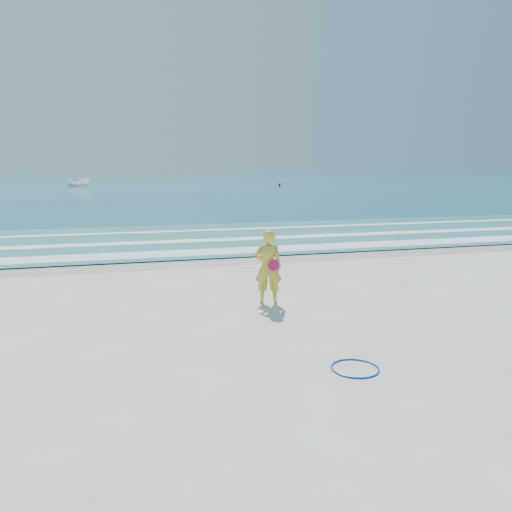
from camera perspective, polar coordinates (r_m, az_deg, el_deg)
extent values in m
plane|color=silver|center=(8.83, 5.10, -11.04)|extent=(400.00, 400.00, 0.00)
cube|color=#B2A893|center=(17.25, -5.26, -0.42)|extent=(400.00, 2.40, 0.00)
cube|color=#19727F|center=(112.78, -13.83, 8.44)|extent=(400.00, 190.00, 0.04)
cube|color=#59B7AD|center=(22.12, -7.51, 2.03)|extent=(400.00, 10.00, 0.01)
cube|color=white|center=(18.50, -5.96, 0.46)|extent=(400.00, 1.40, 0.01)
cube|color=white|center=(21.34, -7.22, 1.75)|extent=(400.00, 0.90, 0.01)
cube|color=white|center=(24.58, -8.30, 2.86)|extent=(400.00, 0.60, 0.01)
torus|color=#0A3EC5|center=(8.33, 11.24, -12.47)|extent=(0.97, 0.97, 0.03)
imported|color=white|center=(80.97, -19.59, 8.05)|extent=(4.12, 2.74, 1.49)
sphere|color=black|center=(78.69, 2.70, 8.17)|extent=(0.37, 0.37, 0.37)
imported|color=gold|center=(11.63, 1.39, -1.27)|extent=(0.74, 0.60, 1.75)
cylinder|color=#D31256|center=(11.46, 2.03, -1.06)|extent=(0.27, 0.08, 0.27)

